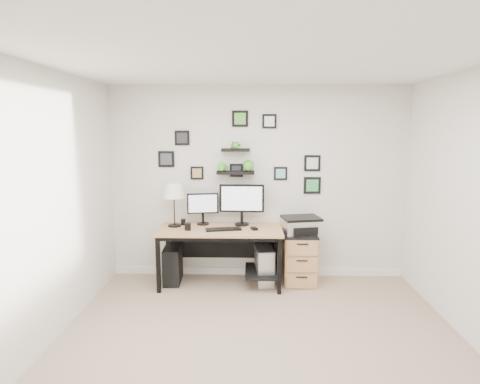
{
  "coord_description": "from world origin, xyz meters",
  "views": [
    {
      "loc": [
        -0.1,
        -3.4,
        2.04
      ],
      "look_at": [
        -0.24,
        1.83,
        1.2
      ],
      "focal_mm": 30.0,
      "sensor_mm": 36.0,
      "label": 1
    }
  ],
  "objects_px": {
    "mug": "(188,227)",
    "printer": "(301,225)",
    "monitor_right": "(242,201)",
    "file_cabinet": "(299,258)",
    "monitor_left": "(203,206)",
    "table_lamp": "(174,191)",
    "pc_tower_grey": "(264,265)",
    "desk": "(223,237)",
    "pc_tower_black": "(173,264)"
  },
  "relations": [
    {
      "from": "pc_tower_black",
      "to": "file_cabinet",
      "type": "distance_m",
      "value": 1.69
    },
    {
      "from": "mug",
      "to": "pc_tower_black",
      "type": "bearing_deg",
      "value": 146.6
    },
    {
      "from": "desk",
      "to": "pc_tower_black",
      "type": "bearing_deg",
      "value": 176.89
    },
    {
      "from": "pc_tower_grey",
      "to": "file_cabinet",
      "type": "relative_size",
      "value": 0.76
    },
    {
      "from": "mug",
      "to": "file_cabinet",
      "type": "distance_m",
      "value": 1.53
    },
    {
      "from": "monitor_left",
      "to": "pc_tower_grey",
      "type": "distance_m",
      "value": 1.13
    },
    {
      "from": "monitor_right",
      "to": "printer",
      "type": "bearing_deg",
      "value": -6.96
    },
    {
      "from": "desk",
      "to": "printer",
      "type": "xyz_separation_m",
      "value": [
        1.02,
        0.07,
        0.15
      ]
    },
    {
      "from": "desk",
      "to": "pc_tower_grey",
      "type": "distance_m",
      "value": 0.66
    },
    {
      "from": "monitor_right",
      "to": "printer",
      "type": "height_order",
      "value": "monitor_right"
    },
    {
      "from": "monitor_right",
      "to": "printer",
      "type": "relative_size",
      "value": 1.11
    },
    {
      "from": "desk",
      "to": "printer",
      "type": "bearing_deg",
      "value": 3.98
    },
    {
      "from": "printer",
      "to": "desk",
      "type": "bearing_deg",
      "value": -176.02
    },
    {
      "from": "monitor_right",
      "to": "file_cabinet",
      "type": "distance_m",
      "value": 1.07
    },
    {
      "from": "pc_tower_grey",
      "to": "mug",
      "type": "bearing_deg",
      "value": -171.77
    },
    {
      "from": "mug",
      "to": "file_cabinet",
      "type": "xyz_separation_m",
      "value": [
        1.45,
        0.18,
        -0.46
      ]
    },
    {
      "from": "printer",
      "to": "mug",
      "type": "bearing_deg",
      "value": -172.59
    },
    {
      "from": "monitor_right",
      "to": "pc_tower_grey",
      "type": "bearing_deg",
      "value": -25.51
    },
    {
      "from": "monitor_right",
      "to": "pc_tower_black",
      "type": "height_order",
      "value": "monitor_right"
    },
    {
      "from": "file_cabinet",
      "to": "table_lamp",
      "type": "bearing_deg",
      "value": 179.12
    },
    {
      "from": "desk",
      "to": "pc_tower_black",
      "type": "relative_size",
      "value": 3.34
    },
    {
      "from": "monitor_right",
      "to": "table_lamp",
      "type": "bearing_deg",
      "value": -174.69
    },
    {
      "from": "monitor_left",
      "to": "monitor_right",
      "type": "bearing_deg",
      "value": -2.22
    },
    {
      "from": "monitor_right",
      "to": "desk",
      "type": "bearing_deg",
      "value": -145.08
    },
    {
      "from": "table_lamp",
      "to": "pc_tower_black",
      "type": "height_order",
      "value": "table_lamp"
    },
    {
      "from": "printer",
      "to": "pc_tower_black",
      "type": "bearing_deg",
      "value": -178.86
    },
    {
      "from": "pc_tower_black",
      "to": "file_cabinet",
      "type": "relative_size",
      "value": 0.72
    },
    {
      "from": "monitor_left",
      "to": "mug",
      "type": "bearing_deg",
      "value": -117.36
    },
    {
      "from": "pc_tower_grey",
      "to": "monitor_left",
      "type": "bearing_deg",
      "value": 168.75
    },
    {
      "from": "file_cabinet",
      "to": "printer",
      "type": "height_order",
      "value": "printer"
    },
    {
      "from": "mug",
      "to": "pc_tower_grey",
      "type": "height_order",
      "value": "mug"
    },
    {
      "from": "monitor_right",
      "to": "table_lamp",
      "type": "distance_m",
      "value": 0.9
    },
    {
      "from": "monitor_left",
      "to": "table_lamp",
      "type": "bearing_deg",
      "value": -164.29
    },
    {
      "from": "desk",
      "to": "table_lamp",
      "type": "xyz_separation_m",
      "value": [
        -0.65,
        0.08,
        0.59
      ]
    },
    {
      "from": "printer",
      "to": "pc_tower_grey",
      "type": "bearing_deg",
      "value": -174.28
    },
    {
      "from": "file_cabinet",
      "to": "printer",
      "type": "bearing_deg",
      "value": 43.01
    },
    {
      "from": "desk",
      "to": "table_lamp",
      "type": "relative_size",
      "value": 2.75
    },
    {
      "from": "printer",
      "to": "monitor_left",
      "type": "bearing_deg",
      "value": 174.93
    },
    {
      "from": "monitor_left",
      "to": "monitor_right",
      "type": "height_order",
      "value": "monitor_right"
    },
    {
      "from": "file_cabinet",
      "to": "mug",
      "type": "bearing_deg",
      "value": -173.02
    },
    {
      "from": "mug",
      "to": "printer",
      "type": "xyz_separation_m",
      "value": [
        1.46,
        0.19,
        -0.02
      ]
    },
    {
      "from": "file_cabinet",
      "to": "monitor_right",
      "type": "bearing_deg",
      "value": 171.98
    },
    {
      "from": "file_cabinet",
      "to": "monitor_left",
      "type": "bearing_deg",
      "value": 174.32
    },
    {
      "from": "mug",
      "to": "pc_tower_black",
      "type": "distance_m",
      "value": 0.62
    },
    {
      "from": "table_lamp",
      "to": "mug",
      "type": "xyz_separation_m",
      "value": [
        0.21,
        -0.2,
        -0.42
      ]
    },
    {
      "from": "table_lamp",
      "to": "file_cabinet",
      "type": "relative_size",
      "value": 0.87
    },
    {
      "from": "monitor_right",
      "to": "file_cabinet",
      "type": "bearing_deg",
      "value": -8.02
    },
    {
      "from": "monitor_left",
      "to": "file_cabinet",
      "type": "height_order",
      "value": "monitor_left"
    },
    {
      "from": "monitor_left",
      "to": "pc_tower_black",
      "type": "height_order",
      "value": "monitor_left"
    },
    {
      "from": "pc_tower_black",
      "to": "pc_tower_grey",
      "type": "xyz_separation_m",
      "value": [
        1.22,
        -0.01,
        0.0
      ]
    }
  ]
}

